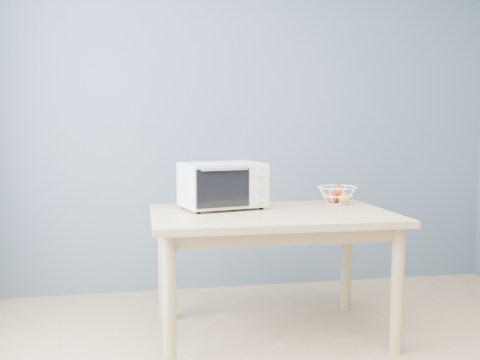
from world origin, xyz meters
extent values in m
cube|color=slate|center=(0.00, 2.25, 1.30)|extent=(4.00, 0.01, 2.60)
cube|color=tan|center=(-0.05, 1.21, 0.73)|extent=(1.40, 0.90, 0.04)
cylinder|color=tan|center=(-0.67, 0.84, 0.35)|extent=(0.07, 0.07, 0.71)
cylinder|color=tan|center=(0.57, 0.84, 0.35)|extent=(0.07, 0.07, 0.71)
cylinder|color=tan|center=(-0.67, 1.58, 0.35)|extent=(0.07, 0.07, 0.71)
cylinder|color=tan|center=(0.57, 1.58, 0.35)|extent=(0.07, 0.07, 0.71)
cube|color=beige|center=(-0.32, 1.39, 0.90)|extent=(0.55, 0.43, 0.27)
cube|color=black|center=(-0.38, 1.37, 0.90)|extent=(0.37, 0.35, 0.21)
cube|color=black|center=(-0.34, 1.21, 0.90)|extent=(0.32, 0.09, 0.22)
cylinder|color=silver|center=(-0.33, 1.19, 1.01)|extent=(0.28, 0.09, 0.01)
cube|color=beige|center=(-0.11, 1.28, 0.90)|extent=(0.13, 0.04, 0.25)
cylinder|color=black|center=(-0.48, 1.22, 0.76)|extent=(0.03, 0.03, 0.02)
cylinder|color=black|center=(-0.09, 1.32, 0.76)|extent=(0.03, 0.03, 0.02)
cylinder|color=black|center=(-0.54, 1.46, 0.76)|extent=(0.03, 0.03, 0.02)
cylinder|color=black|center=(-0.15, 1.56, 0.76)|extent=(0.03, 0.03, 0.02)
cylinder|color=silver|center=(-0.11, 1.26, 0.97)|extent=(0.05, 0.03, 0.05)
cylinder|color=silver|center=(-0.11, 1.26, 0.90)|extent=(0.05, 0.03, 0.05)
cylinder|color=silver|center=(-0.11, 1.26, 0.82)|extent=(0.05, 0.03, 0.05)
torus|color=white|center=(0.44, 1.44, 0.86)|extent=(0.26, 0.26, 0.01)
torus|color=white|center=(0.44, 1.44, 0.81)|extent=(0.20, 0.20, 0.01)
torus|color=white|center=(0.44, 1.44, 0.76)|extent=(0.12, 0.12, 0.01)
sphere|color=red|center=(0.41, 1.45, 0.80)|extent=(0.08, 0.08, 0.08)
sphere|color=orange|center=(0.48, 1.42, 0.79)|extent=(0.08, 0.08, 0.08)
sphere|color=#F4AA5F|center=(0.45, 1.49, 0.79)|extent=(0.07, 0.07, 0.07)
sphere|color=red|center=(0.45, 1.44, 0.84)|extent=(0.07, 0.07, 0.07)
camera|label=1|loc=(-0.79, -1.81, 1.23)|focal=40.00mm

